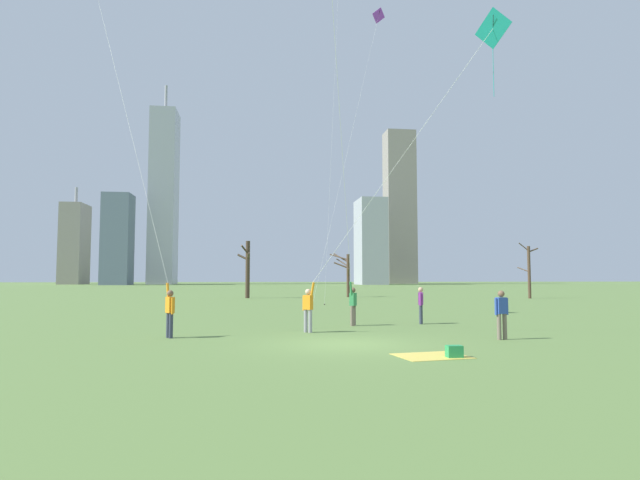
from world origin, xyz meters
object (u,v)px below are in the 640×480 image
at_px(kite_flyer_midfield_left_teal, 346,250).
at_px(kite_flyer_far_back_pink, 349,242).
at_px(bystander_far_off_by_trees, 502,312).
at_px(bare_tree_center, 247,268).
at_px(distant_kite_drifting_right_purple, 374,36).
at_px(picnic_spot, 444,353).
at_px(kite_flyer_midfield_center_blue, 151,229).
at_px(bare_tree_rightmost, 347,272).
at_px(bare_tree_left_of_center, 529,271).
at_px(distant_kite_low_near_trees_white, 337,13).
at_px(bystander_strolling_midfield, 421,303).

bearing_deg(kite_flyer_midfield_left_teal, kite_flyer_far_back_pink, 75.47).
xyz_separation_m(bystander_far_off_by_trees, bare_tree_center, (-8.79, 35.41, 2.07)).
bearing_deg(bystander_far_off_by_trees, distant_kite_drifting_right_purple, 90.84).
bearing_deg(picnic_spot, kite_flyer_midfield_center_blue, 143.72).
xyz_separation_m(bare_tree_rightmost, bare_tree_left_of_center, (16.94, -5.58, 0.14)).
bearing_deg(bare_tree_rightmost, bare_tree_left_of_center, -18.24).
relative_size(kite_flyer_midfield_center_blue, bare_tree_left_of_center, 3.99).
height_order(kite_flyer_midfield_center_blue, bare_tree_center, kite_flyer_midfield_center_blue).
distance_m(kite_flyer_midfield_left_teal, bare_tree_rightmost, 34.86).
xyz_separation_m(distant_kite_low_near_trees_white, bare_tree_left_of_center, (19.62, 5.47, -21.68)).
xyz_separation_m(picnic_spot, bare_tree_left_of_center, (21.54, 34.56, 2.59)).
height_order(kite_flyer_midfield_left_teal, distant_kite_low_near_trees_white, distant_kite_low_near_trees_white).
distance_m(kite_flyer_midfield_left_teal, bystander_strolling_midfield, 5.70).
height_order(kite_flyer_far_back_pink, bare_tree_center, kite_flyer_far_back_pink).
xyz_separation_m(kite_flyer_midfield_center_blue, bare_tree_rightmost, (13.26, 33.79, -1.26)).
bearing_deg(picnic_spot, bystander_strolling_midfield, 75.41).
bearing_deg(bare_tree_left_of_center, picnic_spot, -121.94).
relative_size(kite_flyer_midfield_left_teal, distant_kite_drifting_right_purple, 0.56).
distance_m(bare_tree_left_of_center, bare_tree_center, 27.41).
xyz_separation_m(bystander_far_off_by_trees, distant_kite_low_near_trees_white, (-1.34, 25.71, 23.45)).
relative_size(kite_flyer_far_back_pink, picnic_spot, 7.31).
height_order(distant_kite_low_near_trees_white, bare_tree_left_of_center, distant_kite_low_near_trees_white).
xyz_separation_m(bystander_strolling_midfield, picnic_spot, (-2.42, -9.31, -0.81)).
xyz_separation_m(kite_flyer_far_back_pink, distant_kite_drifting_right_purple, (4.18, 13.09, 14.90)).
height_order(kite_flyer_midfield_left_teal, picnic_spot, kite_flyer_midfield_left_teal).
relative_size(distant_kite_low_near_trees_white, bare_tree_rightmost, 6.28).
bearing_deg(distant_kite_drifting_right_purple, bystander_far_off_by_trees, -89.16).
relative_size(bare_tree_rightmost, bare_tree_left_of_center, 0.85).
bearing_deg(kite_flyer_midfield_center_blue, kite_flyer_midfield_left_teal, -4.17).
bearing_deg(bare_tree_center, kite_flyer_midfield_center_blue, -95.49).
height_order(distant_kite_low_near_trees_white, bare_tree_center, distant_kite_low_near_trees_white).
bearing_deg(distant_kite_drifting_right_purple, bare_tree_rightmost, 85.38).
distance_m(distant_kite_drifting_right_purple, bare_tree_center, 25.49).
bearing_deg(kite_flyer_midfield_center_blue, bare_tree_left_of_center, 43.05).
height_order(kite_flyer_midfield_center_blue, distant_kite_low_near_trees_white, distant_kite_low_near_trees_white).
relative_size(kite_flyer_far_back_pink, bystander_strolling_midfield, 9.06).
relative_size(bystander_far_off_by_trees, picnic_spot, 0.81).
bearing_deg(bare_tree_rightmost, distant_kite_drifting_right_purple, -94.62).
distance_m(kite_flyer_far_back_pink, kite_flyer_midfield_center_blue, 7.54).
xyz_separation_m(bystander_far_off_by_trees, bare_tree_rightmost, (1.35, 36.76, 1.64)).
distance_m(bystander_strolling_midfield, bare_tree_rightmost, 30.96).
height_order(distant_kite_drifting_right_purple, bare_tree_left_of_center, distant_kite_drifting_right_purple).
height_order(kite_flyer_far_back_pink, picnic_spot, kite_flyer_far_back_pink).
xyz_separation_m(kite_flyer_midfield_center_blue, bare_tree_left_of_center, (30.20, 28.21, -1.12)).
bearing_deg(kite_flyer_midfield_center_blue, bare_tree_rightmost, 68.58).
xyz_separation_m(picnic_spot, bare_tree_center, (-5.54, 38.79, 2.88)).
bearing_deg(kite_flyer_midfield_center_blue, bystander_far_off_by_trees, -14.00).
distance_m(bystander_strolling_midfield, bare_tree_left_of_center, 31.72).
distance_m(kite_flyer_midfield_center_blue, picnic_spot, 11.36).
distance_m(distant_kite_drifting_right_purple, bare_tree_rightmost, 25.39).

